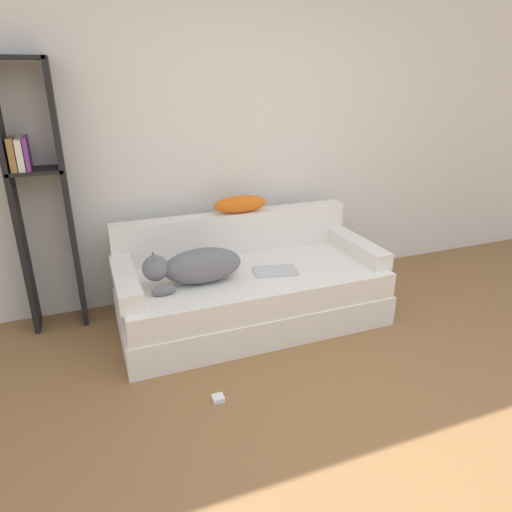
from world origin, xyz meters
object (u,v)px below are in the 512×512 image
at_px(power_adapter, 218,398).
at_px(couch, 251,296).
at_px(bookshelf, 38,190).
at_px(dog, 195,266).
at_px(throw_pillow, 240,204).
at_px(laptop, 275,271).

bearing_deg(power_adapter, couch, 57.62).
relative_size(bookshelf, power_adapter, 28.16).
bearing_deg(power_adapter, dog, 84.16).
height_order(throw_pillow, bookshelf, bookshelf).
bearing_deg(dog, couch, 9.01).
relative_size(couch, bookshelf, 1.04).
bearing_deg(bookshelf, dog, -31.07).
height_order(couch, laptop, laptop).
xyz_separation_m(dog, bookshelf, (-0.94, 0.57, 0.49)).
height_order(throw_pillow, power_adapter, throw_pillow).
xyz_separation_m(couch, throw_pillow, (0.05, 0.39, 0.62)).
bearing_deg(dog, power_adapter, -95.84).
bearing_deg(dog, bookshelf, 148.93).
xyz_separation_m(laptop, bookshelf, (-1.54, 0.60, 0.61)).
relative_size(throw_pillow, power_adapter, 6.56).
height_order(laptop, bookshelf, bookshelf).
distance_m(dog, laptop, 0.61).
bearing_deg(throw_pillow, laptop, -78.26).
bearing_deg(bookshelf, power_adapter, -56.58).
distance_m(couch, bookshelf, 1.69).
relative_size(throw_pillow, bookshelf, 0.23).
bearing_deg(couch, dog, -170.99).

